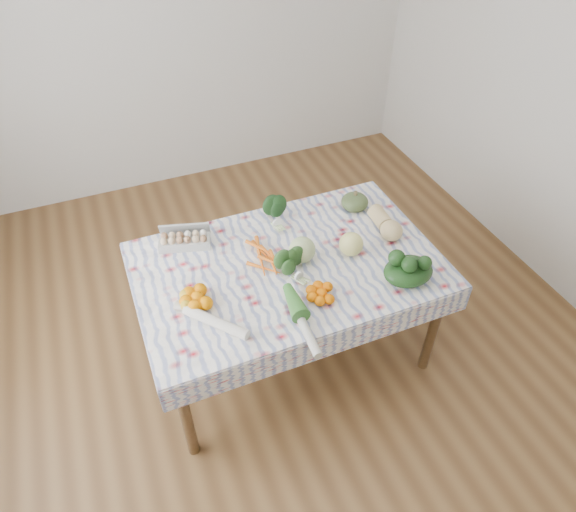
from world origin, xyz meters
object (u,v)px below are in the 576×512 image
object	(u,v)px
kabocha_squash	(355,202)
grapefruit	(351,244)
egg_carton	(184,241)
cabbage	(302,250)
dining_table	(288,275)
butternut_squash	(386,222)

from	to	relation	value
kabocha_squash	grapefruit	xyz separation A→B (m)	(-0.21, -0.36, 0.01)
egg_carton	cabbage	bearing A→B (deg)	-15.84
cabbage	grapefruit	distance (m)	0.28
cabbage	grapefruit	bearing A→B (deg)	-11.60
egg_carton	kabocha_squash	world-z (taller)	kabocha_squash
dining_table	butternut_squash	world-z (taller)	butternut_squash
butternut_squash	grapefruit	bearing A→B (deg)	-156.62
kabocha_squash	cabbage	bearing A→B (deg)	-148.14
egg_carton	grapefruit	xyz separation A→B (m)	(0.84, -0.41, 0.03)
egg_carton	butternut_squash	xyz separation A→B (m)	(1.12, -0.31, 0.03)
egg_carton	cabbage	xyz separation A→B (m)	(0.57, -0.36, 0.03)
dining_table	grapefruit	distance (m)	0.39
egg_carton	grapefruit	world-z (taller)	grapefruit
dining_table	grapefruit	bearing A→B (deg)	-8.41
cabbage	butternut_squash	xyz separation A→B (m)	(0.55, 0.05, -0.01)
dining_table	kabocha_squash	distance (m)	0.66
egg_carton	cabbage	world-z (taller)	cabbage
dining_table	egg_carton	xyz separation A→B (m)	(-0.49, 0.36, 0.12)
kabocha_squash	egg_carton	bearing A→B (deg)	177.02
cabbage	egg_carton	bearing A→B (deg)	148.10
kabocha_squash	cabbage	distance (m)	0.57
kabocha_squash	cabbage	xyz separation A→B (m)	(-0.48, -0.30, 0.02)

